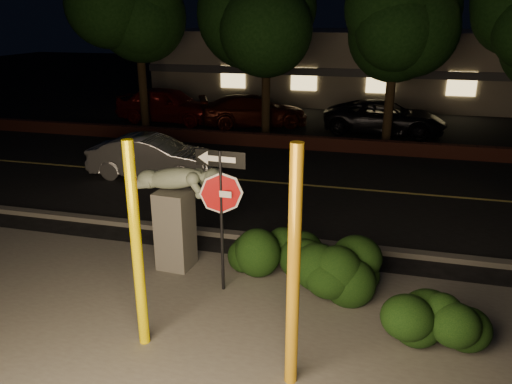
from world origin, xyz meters
TOP-DOWN VIEW (x-y plane):
  - ground at (0.00, 10.00)m, footprint 90.00×90.00m
  - patio at (0.00, -1.00)m, footprint 14.00×6.00m
  - road at (0.00, 7.00)m, footprint 80.00×8.00m
  - lane_marking at (0.00, 7.00)m, footprint 80.00×0.12m
  - curb at (0.00, 2.90)m, footprint 80.00×0.25m
  - brick_wall at (0.00, 11.30)m, footprint 40.00×0.35m
  - parking_lot at (0.00, 17.00)m, footprint 40.00×12.00m
  - building at (0.00, 24.99)m, footprint 22.00×10.20m
  - tree_far_a at (-8.00, 13.00)m, footprint 4.60×4.60m
  - yellow_pole_left at (-1.01, -1.23)m, footprint 0.16×0.16m
  - yellow_pole_right at (1.37, -1.53)m, footprint 0.17×0.17m
  - signpost at (-0.31, 0.60)m, footprint 0.91×0.10m
  - sculpture at (-1.47, 1.24)m, footprint 2.05×0.68m
  - hedge_center at (0.38, 1.49)m, footprint 2.08×1.22m
  - hedge_right at (1.74, 0.92)m, footprint 1.99×1.54m
  - hedge_far_right at (3.44, -0.16)m, footprint 1.80×1.42m
  - silver_sedan at (-4.58, 6.65)m, footprint 4.04×1.62m
  - parked_car_red at (-7.64, 14.70)m, footprint 5.09×2.39m
  - parked_car_darkred at (-3.46, 14.84)m, footprint 5.33×3.81m
  - parked_car_dark at (2.38, 14.77)m, footprint 5.25×2.67m

SIDE VIEW (x-z plane):
  - ground at x=0.00m, z-range 0.00..0.00m
  - road at x=0.00m, z-range 0.00..0.01m
  - parking_lot at x=0.00m, z-range 0.00..0.01m
  - patio at x=0.00m, z-range 0.00..0.02m
  - lane_marking at x=0.00m, z-range 0.02..0.02m
  - curb at x=0.00m, z-range 0.00..0.12m
  - brick_wall at x=0.00m, z-range 0.00..0.50m
  - hedge_center at x=0.38m, z-range 0.00..1.02m
  - hedge_far_right at x=3.44m, z-range 0.00..1.09m
  - hedge_right at x=1.74m, z-range 0.00..1.16m
  - silver_sedan at x=-4.58m, z-range 0.00..1.31m
  - parked_car_dark at x=2.38m, z-range 0.00..1.42m
  - parked_car_darkred at x=-3.46m, z-range 0.00..1.43m
  - parked_car_red at x=-7.64m, z-range 0.00..1.68m
  - sculpture at x=-1.47m, z-range 0.26..2.44m
  - yellow_pole_left at x=-1.01m, z-range 0.00..3.27m
  - yellow_pole_right at x=1.37m, z-range 0.00..3.45m
  - signpost at x=-0.31m, z-range 0.57..3.26m
  - building at x=0.00m, z-range 0.00..4.00m
  - tree_far_a at x=-8.00m, z-range 1.63..9.06m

